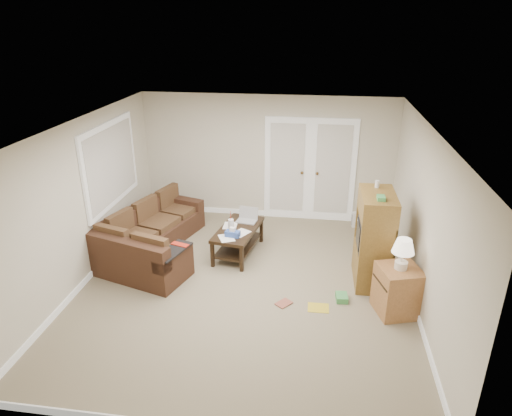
% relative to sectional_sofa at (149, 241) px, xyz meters
% --- Properties ---
extents(floor, '(5.50, 5.50, 0.00)m').
position_rel_sectional_sofa_xyz_m(floor, '(1.81, -0.72, -0.29)').
color(floor, gray).
rests_on(floor, ground).
extents(ceiling, '(5.00, 5.50, 0.02)m').
position_rel_sectional_sofa_xyz_m(ceiling, '(1.81, -0.72, 2.21)').
color(ceiling, white).
rests_on(ceiling, wall_back).
extents(wall_left, '(0.02, 5.50, 2.50)m').
position_rel_sectional_sofa_xyz_m(wall_left, '(-0.69, -0.72, 0.96)').
color(wall_left, beige).
rests_on(wall_left, floor).
extents(wall_right, '(0.02, 5.50, 2.50)m').
position_rel_sectional_sofa_xyz_m(wall_right, '(4.31, -0.72, 0.96)').
color(wall_right, beige).
rests_on(wall_right, floor).
extents(wall_back, '(5.00, 0.02, 2.50)m').
position_rel_sectional_sofa_xyz_m(wall_back, '(1.81, 2.03, 0.96)').
color(wall_back, beige).
rests_on(wall_back, floor).
extents(wall_front, '(5.00, 0.02, 2.50)m').
position_rel_sectional_sofa_xyz_m(wall_front, '(1.81, -3.47, 0.96)').
color(wall_front, beige).
rests_on(wall_front, floor).
extents(baseboards, '(5.00, 5.50, 0.10)m').
position_rel_sectional_sofa_xyz_m(baseboards, '(1.81, -0.72, -0.24)').
color(baseboards, white).
rests_on(baseboards, floor).
extents(french_doors, '(1.80, 0.05, 2.13)m').
position_rel_sectional_sofa_xyz_m(french_doors, '(2.66, 2.00, 0.74)').
color(french_doors, white).
rests_on(french_doors, floor).
extents(window_left, '(0.05, 1.92, 1.42)m').
position_rel_sectional_sofa_xyz_m(window_left, '(-0.65, 0.28, 1.26)').
color(window_left, white).
rests_on(window_left, wall_left).
extents(sectional_sofa, '(1.77, 2.78, 0.75)m').
position_rel_sectional_sofa_xyz_m(sectional_sofa, '(0.00, 0.00, 0.00)').
color(sectional_sofa, '#3F2518').
rests_on(sectional_sofa, floor).
extents(coffee_table, '(0.78, 1.28, 0.82)m').
position_rel_sectional_sofa_xyz_m(coffee_table, '(1.52, 0.32, -0.03)').
color(coffee_table, black).
rests_on(coffee_table, floor).
extents(tv_armoire, '(0.52, 0.92, 1.58)m').
position_rel_sectional_sofa_xyz_m(tv_armoire, '(3.72, -0.28, 0.45)').
color(tv_armoire, brown).
rests_on(tv_armoire, floor).
extents(side_cabinet, '(0.67, 0.67, 1.14)m').
position_rel_sectional_sofa_xyz_m(side_cabinet, '(4.01, -1.08, 0.12)').
color(side_cabinet, '#A46C3C').
rests_on(side_cabinet, floor).
extents(space_heater, '(0.13, 0.12, 0.31)m').
position_rel_sectional_sofa_xyz_m(space_heater, '(3.61, 1.72, -0.14)').
color(space_heater, silver).
rests_on(space_heater, floor).
extents(floor_magazine, '(0.31, 0.24, 0.01)m').
position_rel_sectional_sofa_xyz_m(floor_magazine, '(2.94, -1.15, -0.29)').
color(floor_magazine, gold).
rests_on(floor_magazine, floor).
extents(floor_greenbox, '(0.19, 0.24, 0.09)m').
position_rel_sectional_sofa_xyz_m(floor_greenbox, '(3.27, -0.90, -0.25)').
color(floor_greenbox, '#44954B').
rests_on(floor_greenbox, floor).
extents(floor_book, '(0.28, 0.29, 0.02)m').
position_rel_sectional_sofa_xyz_m(floor_book, '(2.37, -1.06, -0.28)').
color(floor_book, brown).
rests_on(floor_book, floor).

